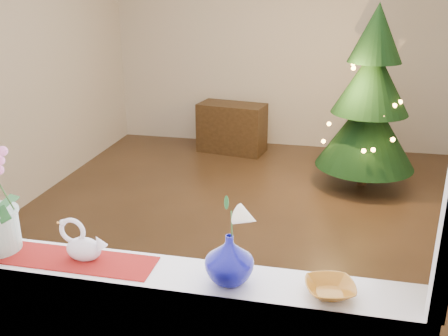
# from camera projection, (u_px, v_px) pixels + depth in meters

# --- Properties ---
(ground) EXTENTS (5.00, 5.00, 0.00)m
(ground) POSITION_uv_depth(u_px,v_px,m) (249.00, 223.00, 4.60)
(ground) COLOR #362516
(ground) RESTS_ON ground
(wall_back) EXTENTS (4.50, 0.10, 2.70)m
(wall_back) POSITION_uv_depth(u_px,v_px,m) (284.00, 44.00, 6.43)
(wall_back) COLOR beige
(wall_back) RESTS_ON ground
(wall_front) EXTENTS (4.50, 0.10, 2.70)m
(wall_front) POSITION_uv_depth(u_px,v_px,m) (143.00, 188.00, 1.84)
(wall_front) COLOR beige
(wall_front) RESTS_ON ground
(wall_left) EXTENTS (0.10, 5.00, 2.70)m
(wall_left) POSITION_uv_depth(u_px,v_px,m) (11.00, 67.00, 4.59)
(wall_left) COLOR beige
(wall_left) RESTS_ON ground
(windowsill) EXTENTS (2.20, 0.26, 0.04)m
(windowsill) POSITION_uv_depth(u_px,v_px,m) (160.00, 275.00, 2.12)
(windowsill) COLOR white
(windowsill) RESTS_ON window_apron
(window_frame) EXTENTS (2.22, 0.06, 1.60)m
(window_frame) POSITION_uv_depth(u_px,v_px,m) (140.00, 93.00, 1.75)
(window_frame) COLOR white
(window_frame) RESTS_ON windowsill
(runner) EXTENTS (0.70, 0.20, 0.01)m
(runner) POSITION_uv_depth(u_px,v_px,m) (77.00, 260.00, 2.19)
(runner) COLOR maroon
(runner) RESTS_ON windowsill
(swan) EXTENTS (0.23, 0.13, 0.18)m
(swan) POSITION_uv_depth(u_px,v_px,m) (83.00, 241.00, 2.17)
(swan) COLOR silver
(swan) RESTS_ON windowsill
(blue_vase) EXTENTS (0.23, 0.23, 0.24)m
(blue_vase) POSITION_uv_depth(u_px,v_px,m) (229.00, 255.00, 1.99)
(blue_vase) COLOR #060763
(blue_vase) RESTS_ON windowsill
(lily) EXTENTS (0.13, 0.08, 0.18)m
(lily) POSITION_uv_depth(u_px,v_px,m) (230.00, 208.00, 1.92)
(lily) COLOR white
(lily) RESTS_ON blue_vase
(paperweight) EXTENTS (0.08, 0.08, 0.07)m
(paperweight) POSITION_uv_depth(u_px,v_px,m) (233.00, 274.00, 2.02)
(paperweight) COLOR silver
(paperweight) RESTS_ON windowsill
(amber_dish) EXTENTS (0.20, 0.20, 0.04)m
(amber_dish) POSITION_uv_depth(u_px,v_px,m) (330.00, 290.00, 1.94)
(amber_dish) COLOR #A5661B
(amber_dish) RESTS_ON windowsill
(xmas_tree) EXTENTS (1.34, 1.34, 1.91)m
(xmas_tree) POSITION_uv_depth(u_px,v_px,m) (370.00, 99.00, 5.17)
(xmas_tree) COLOR black
(xmas_tree) RESTS_ON ground
(side_table) EXTENTS (0.90, 0.56, 0.63)m
(side_table) POSITION_uv_depth(u_px,v_px,m) (232.00, 128.00, 6.50)
(side_table) COLOR black
(side_table) RESTS_ON ground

